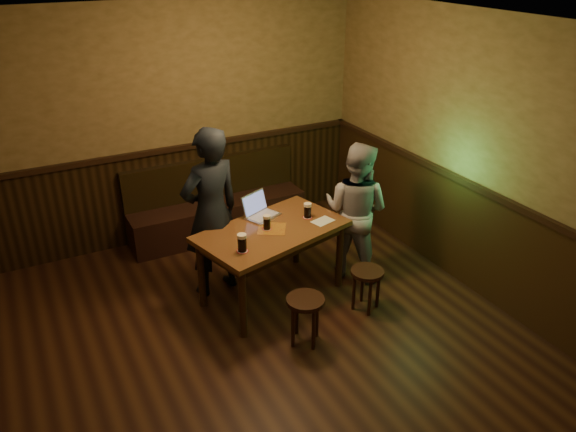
% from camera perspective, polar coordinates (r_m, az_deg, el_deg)
% --- Properties ---
extents(room, '(5.04, 6.04, 2.84)m').
position_cam_1_polar(room, '(4.41, -2.41, -3.08)').
color(room, black).
rests_on(room, ground).
extents(bench, '(2.20, 0.50, 0.95)m').
position_cam_1_polar(bench, '(7.07, -7.25, 0.55)').
color(bench, black).
rests_on(bench, ground).
extents(pub_table, '(1.63, 1.18, 0.79)m').
position_cam_1_polar(pub_table, '(5.61, -1.64, -2.24)').
color(pub_table, brown).
rests_on(pub_table, ground).
extents(stool_left, '(0.38, 0.38, 0.47)m').
position_cam_1_polar(stool_left, '(5.13, 1.77, -9.26)').
color(stool_left, black).
rests_on(stool_left, ground).
extents(stool_right, '(0.41, 0.41, 0.45)m').
position_cam_1_polar(stool_right, '(5.63, 8.01, -6.26)').
color(stool_right, black).
rests_on(stool_right, ground).
extents(pint_left, '(0.11, 0.11, 0.18)m').
position_cam_1_polar(pint_left, '(5.14, -4.69, -2.72)').
color(pint_left, maroon).
rests_on(pint_left, pub_table).
extents(pint_mid, '(0.10, 0.10, 0.15)m').
position_cam_1_polar(pint_mid, '(5.52, -2.16, -0.64)').
color(pint_mid, maroon).
rests_on(pint_mid, pub_table).
extents(pint_right, '(0.10, 0.10, 0.16)m').
position_cam_1_polar(pint_right, '(5.75, 2.01, 0.57)').
color(pint_right, maroon).
rests_on(pint_right, pub_table).
extents(laptop, '(0.42, 0.38, 0.24)m').
position_cam_1_polar(laptop, '(5.80, -2.94, 0.57)').
color(laptop, silver).
rests_on(laptop, pub_table).
extents(menu, '(0.25, 0.20, 0.00)m').
position_cam_1_polar(menu, '(5.72, 3.56, -0.52)').
color(menu, silver).
rests_on(menu, pub_table).
extents(person_suit, '(0.73, 0.55, 1.79)m').
position_cam_1_polar(person_suit, '(5.67, -7.81, 0.30)').
color(person_suit, black).
rests_on(person_suit, ground).
extents(person_grey, '(0.88, 0.93, 1.52)m').
position_cam_1_polar(person_grey, '(6.03, 6.90, 0.56)').
color(person_grey, gray).
rests_on(person_grey, ground).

